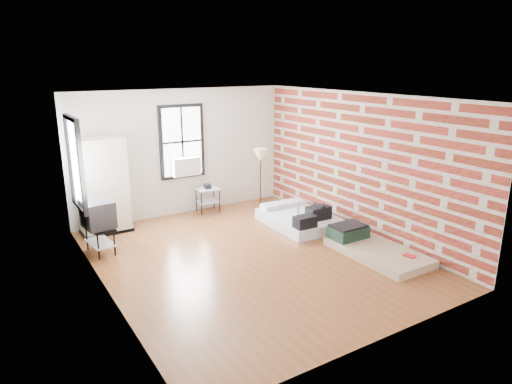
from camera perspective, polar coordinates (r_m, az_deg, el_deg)
ground at (r=8.20m, az=-0.58°, el=-8.12°), size 6.00×6.00×0.00m
room_shell at (r=8.08m, az=-0.55°, el=4.47°), size 5.02×6.02×2.80m
mattress_main at (r=9.74m, az=5.55°, el=-3.31°), size 1.30×1.73×0.54m
mattress_bare at (r=8.57m, az=14.11°, el=-6.67°), size 0.99×1.86×0.40m
wardrobe at (r=9.58m, az=-18.62°, el=0.69°), size 1.00×0.60×1.93m
side_table at (r=10.52m, az=-6.06°, el=-0.16°), size 0.53×0.44×0.66m
floor_lamp at (r=10.19m, az=0.56°, el=4.17°), size 0.32×0.32×1.49m
tv_stand at (r=8.61m, az=-19.11°, el=-2.86°), size 0.55×0.74×0.98m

